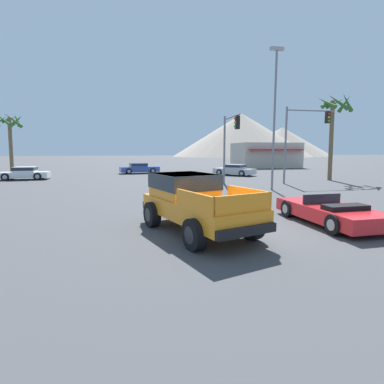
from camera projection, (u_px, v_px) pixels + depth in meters
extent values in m
plane|color=#424244|center=(209.00, 230.00, 9.96)|extent=(320.00, 320.00, 0.00)
cube|color=orange|center=(198.00, 209.00, 9.51)|extent=(3.30, 5.04, 0.55)
cube|color=orange|center=(184.00, 185.00, 10.22)|extent=(2.32, 2.51, 0.79)
cube|color=#1E2833|center=(184.00, 181.00, 10.21)|extent=(2.37, 2.56, 0.51)
cube|color=orange|center=(194.00, 201.00, 7.87)|extent=(0.68, 1.80, 0.48)
cube|color=orange|center=(248.00, 196.00, 8.77)|extent=(0.68, 1.80, 0.48)
cube|color=orange|center=(243.00, 204.00, 7.55)|extent=(1.75, 0.66, 0.48)
cube|color=black|center=(166.00, 203.00, 11.59)|extent=(1.81, 0.75, 0.24)
cube|color=black|center=(247.00, 231.00, 7.48)|extent=(1.81, 0.75, 0.24)
cylinder|color=black|center=(152.00, 214.00, 10.32)|extent=(0.58, 0.92, 0.86)
cylinder|color=#232326|center=(152.00, 214.00, 10.32)|extent=(0.47, 0.56, 0.47)
cylinder|color=black|center=(201.00, 209.00, 11.29)|extent=(0.58, 0.92, 0.86)
cylinder|color=#232326|center=(201.00, 209.00, 11.29)|extent=(0.47, 0.56, 0.47)
cylinder|color=black|center=(194.00, 234.00, 7.83)|extent=(0.58, 0.92, 0.86)
cylinder|color=#232326|center=(194.00, 234.00, 7.83)|extent=(0.47, 0.56, 0.47)
cylinder|color=black|center=(252.00, 225.00, 8.80)|extent=(0.58, 0.92, 0.86)
cylinder|color=#232326|center=(252.00, 225.00, 8.80)|extent=(0.47, 0.56, 0.47)
cube|color=red|center=(330.00, 212.00, 10.75)|extent=(2.01, 4.38, 0.48)
cube|color=#1E2833|center=(322.00, 199.00, 11.15)|extent=(1.57, 0.12, 0.35)
cube|color=black|center=(345.00, 207.00, 9.98)|extent=(1.50, 0.66, 0.16)
cylinder|color=black|center=(287.00, 209.00, 11.85)|extent=(0.25, 0.66, 0.65)
cylinder|color=#9E9EA3|center=(287.00, 209.00, 11.85)|extent=(0.25, 0.37, 0.36)
cylinder|color=black|center=(326.00, 207.00, 12.25)|extent=(0.25, 0.66, 0.65)
cylinder|color=#9E9EA3|center=(326.00, 207.00, 12.25)|extent=(0.25, 0.37, 0.36)
cylinder|color=black|center=(334.00, 225.00, 9.27)|extent=(0.25, 0.66, 0.65)
cylinder|color=#9E9EA3|center=(334.00, 225.00, 9.27)|extent=(0.25, 0.37, 0.36)
cylinder|color=black|center=(381.00, 222.00, 9.68)|extent=(0.25, 0.66, 0.65)
cylinder|color=#9E9EA3|center=(381.00, 222.00, 9.68)|extent=(0.25, 0.37, 0.36)
cube|color=white|center=(24.00, 175.00, 27.19)|extent=(4.25, 2.00, 0.51)
cube|color=white|center=(25.00, 169.00, 27.15)|extent=(1.83, 1.67, 0.47)
cube|color=#1E2833|center=(25.00, 169.00, 27.14)|extent=(1.86, 1.71, 0.28)
cylinder|color=black|center=(5.00, 177.00, 26.07)|extent=(0.68, 0.25, 0.67)
cylinder|color=#9E9EA3|center=(5.00, 177.00, 26.07)|extent=(0.38, 0.25, 0.37)
cylinder|color=black|center=(12.00, 175.00, 27.73)|extent=(0.68, 0.25, 0.67)
cylinder|color=#9E9EA3|center=(12.00, 175.00, 27.73)|extent=(0.38, 0.25, 0.37)
cylinder|color=black|center=(38.00, 176.00, 26.68)|extent=(0.68, 0.25, 0.67)
cylinder|color=#9E9EA3|center=(38.00, 176.00, 26.68)|extent=(0.38, 0.25, 0.37)
cylinder|color=black|center=(42.00, 175.00, 28.34)|extent=(0.68, 0.25, 0.67)
cylinder|color=#9E9EA3|center=(42.00, 175.00, 28.34)|extent=(0.38, 0.25, 0.37)
cube|color=#B7BABF|center=(234.00, 171.00, 31.91)|extent=(4.26, 4.40, 0.56)
cube|color=#B7BABF|center=(235.00, 166.00, 31.78)|extent=(2.40, 2.41, 0.44)
cube|color=#1E2833|center=(235.00, 166.00, 31.77)|extent=(2.45, 2.46, 0.26)
cylinder|color=black|center=(219.00, 172.00, 32.02)|extent=(0.60, 0.62, 0.65)
cylinder|color=#9E9EA3|center=(219.00, 172.00, 32.02)|extent=(0.41, 0.42, 0.36)
cylinder|color=black|center=(227.00, 171.00, 33.41)|extent=(0.60, 0.62, 0.65)
cylinder|color=#9E9EA3|center=(227.00, 171.00, 33.41)|extent=(0.41, 0.42, 0.36)
cylinder|color=black|center=(242.00, 173.00, 30.45)|extent=(0.60, 0.62, 0.65)
cylinder|color=#9E9EA3|center=(242.00, 173.00, 30.45)|extent=(0.41, 0.42, 0.36)
cylinder|color=black|center=(249.00, 172.00, 31.84)|extent=(0.60, 0.62, 0.65)
cylinder|color=#9E9EA3|center=(249.00, 172.00, 31.84)|extent=(0.41, 0.42, 0.36)
cube|color=#334C9E|center=(139.00, 169.00, 34.73)|extent=(4.65, 2.57, 0.59)
cube|color=#334C9E|center=(138.00, 165.00, 34.62)|extent=(2.10, 1.91, 0.42)
cube|color=#1E2833|center=(138.00, 164.00, 34.62)|extent=(2.14, 1.95, 0.25)
cylinder|color=black|center=(149.00, 170.00, 36.05)|extent=(0.68, 0.33, 0.65)
cylinder|color=#9E9EA3|center=(149.00, 170.00, 36.05)|extent=(0.39, 0.29, 0.36)
cylinder|color=black|center=(153.00, 171.00, 34.42)|extent=(0.68, 0.33, 0.65)
cylinder|color=#9E9EA3|center=(153.00, 171.00, 34.42)|extent=(0.39, 0.29, 0.36)
cylinder|color=black|center=(126.00, 170.00, 35.08)|extent=(0.68, 0.33, 0.65)
cylinder|color=#9E9EA3|center=(126.00, 170.00, 35.08)|extent=(0.39, 0.29, 0.36)
cylinder|color=black|center=(129.00, 171.00, 33.45)|extent=(0.68, 0.33, 0.65)
cylinder|color=#9E9EA3|center=(129.00, 171.00, 33.45)|extent=(0.39, 0.29, 0.36)
cylinder|color=slate|center=(224.00, 150.00, 23.72)|extent=(0.16, 0.16, 5.29)
cylinder|color=slate|center=(232.00, 117.00, 21.76)|extent=(0.11, 3.35, 0.11)
cube|color=black|center=(237.00, 122.00, 20.59)|extent=(0.26, 0.34, 0.90)
sphere|color=red|center=(235.00, 118.00, 20.53)|extent=(0.20, 0.20, 0.20)
sphere|color=orange|center=(235.00, 122.00, 20.56)|extent=(0.20, 0.20, 0.20)
sphere|color=green|center=(235.00, 126.00, 20.60)|extent=(0.20, 0.20, 0.20)
cylinder|color=slate|center=(285.00, 146.00, 23.51)|extent=(0.16, 0.16, 5.99)
cylinder|color=slate|center=(311.00, 111.00, 23.52)|extent=(4.04, 0.11, 0.11)
cube|color=black|center=(328.00, 118.00, 23.88)|extent=(0.34, 0.26, 0.90)
sphere|color=red|center=(329.00, 114.00, 23.70)|extent=(0.20, 0.20, 0.20)
sphere|color=orange|center=(329.00, 117.00, 23.73)|extent=(0.20, 0.20, 0.20)
sphere|color=green|center=(329.00, 121.00, 23.77)|extent=(0.20, 0.20, 0.20)
cylinder|color=slate|center=(274.00, 122.00, 19.48)|extent=(0.14, 0.14, 8.89)
cube|color=#99999E|center=(277.00, 49.00, 18.86)|extent=(0.90, 0.24, 0.20)
cylinder|color=brown|center=(11.00, 147.00, 30.95)|extent=(0.36, 0.75, 6.00)
cone|color=#2D6028|center=(17.00, 120.00, 30.60)|extent=(0.45, 1.56, 1.31)
cone|color=#2D6028|center=(17.00, 120.00, 31.19)|extent=(1.65, 1.54, 1.10)
cone|color=#2D6028|center=(9.00, 119.00, 31.02)|extent=(1.48, 0.64, 0.89)
cone|color=#2D6028|center=(2.00, 119.00, 30.53)|extent=(0.91, 1.47, 1.00)
cone|color=#2D6028|center=(3.00, 120.00, 29.44)|extent=(1.74, 0.44, 1.55)
cone|color=#2D6028|center=(13.00, 120.00, 29.84)|extent=(1.56, 1.59, 1.51)
cylinder|color=brown|center=(331.00, 141.00, 26.39)|extent=(0.36, 0.58, 6.94)
cone|color=#2D6028|center=(345.00, 104.00, 25.92)|extent=(0.55, 1.76, 1.36)
cone|color=#2D6028|center=(335.00, 103.00, 26.51)|extent=(1.44, 1.22, 0.97)
cone|color=#2D6028|center=(328.00, 104.00, 26.50)|extent=(1.47, 0.56, 0.99)
cone|color=#2D6028|center=(325.00, 102.00, 26.01)|extent=(0.98, 1.62, 0.89)
cone|color=#2D6028|center=(327.00, 102.00, 25.36)|extent=(0.94, 1.96, 1.30)
cone|color=#2D6028|center=(338.00, 102.00, 24.89)|extent=(1.83, 0.90, 1.44)
cone|color=#2D6028|center=(347.00, 102.00, 25.06)|extent=(1.90, 1.34, 1.47)
cube|color=#BCB2A3|center=(265.00, 155.00, 47.63)|extent=(9.33, 6.90, 3.82)
cube|color=red|center=(276.00, 150.00, 43.82)|extent=(8.40, 0.70, 0.20)
cone|color=gray|center=(242.00, 135.00, 139.23)|extent=(64.18, 64.18, 19.55)
cone|color=gray|center=(264.00, 145.00, 143.22)|extent=(43.55, 43.55, 10.85)
cone|color=gray|center=(282.00, 142.00, 144.99)|extent=(46.15, 46.15, 13.79)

